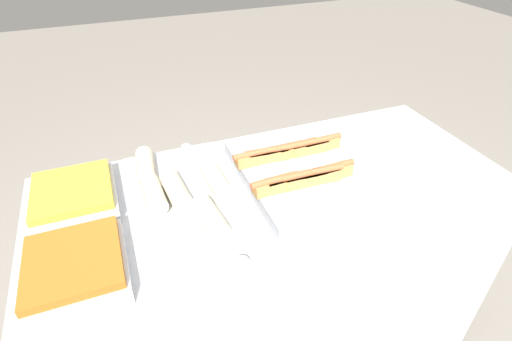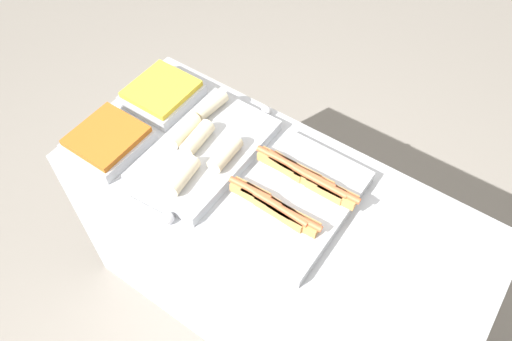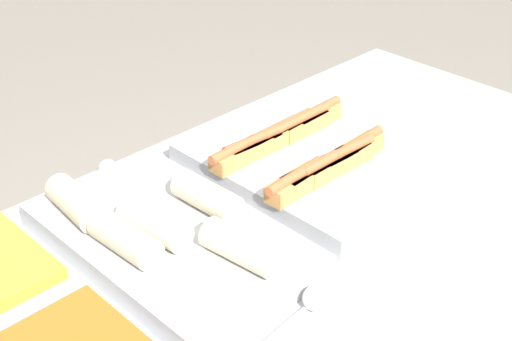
{
  "view_description": "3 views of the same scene",
  "coord_description": "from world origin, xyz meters",
  "px_view_note": "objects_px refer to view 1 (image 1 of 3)",
  "views": [
    {
      "loc": [
        -0.45,
        -0.97,
        1.75
      ],
      "look_at": [
        -0.08,
        0.0,
        1.01
      ],
      "focal_mm": 28.0,
      "sensor_mm": 36.0,
      "label": 1
    },
    {
      "loc": [
        0.52,
        -0.86,
        2.38
      ],
      "look_at": [
        -0.08,
        0.0,
        1.01
      ],
      "focal_mm": 35.0,
      "sensor_mm": 36.0,
      "label": 2
    },
    {
      "loc": [
        -0.95,
        -0.89,
        1.77
      ],
      "look_at": [
        -0.08,
        0.0,
        1.01
      ],
      "focal_mm": 50.0,
      "sensor_mm": 36.0,
      "label": 3
    }
  ],
  "objects_px": {
    "serving_spoon_near": "(236,266)",
    "tray_wraps": "(186,198)",
    "tray_side_front": "(75,268)",
    "tray_side_back": "(74,197)",
    "serving_spoon_far": "(183,150)",
    "tray_hotdogs": "(298,171)"
  },
  "relations": [
    {
      "from": "tray_side_front",
      "to": "tray_side_back",
      "type": "xyz_separation_m",
      "value": [
        0.0,
        0.31,
        0.0
      ]
    },
    {
      "from": "tray_side_back",
      "to": "serving_spoon_far",
      "type": "xyz_separation_m",
      "value": [
        0.38,
        0.17,
        -0.02
      ]
    },
    {
      "from": "tray_side_front",
      "to": "serving_spoon_near",
      "type": "relative_size",
      "value": 1.23
    },
    {
      "from": "tray_wraps",
      "to": "tray_hotdogs",
      "type": "bearing_deg",
      "value": 0.36
    },
    {
      "from": "serving_spoon_near",
      "to": "serving_spoon_far",
      "type": "xyz_separation_m",
      "value": [
        -0.01,
        0.6,
        0.0
      ]
    },
    {
      "from": "tray_hotdogs",
      "to": "serving_spoon_far",
      "type": "xyz_separation_m",
      "value": [
        -0.33,
        0.3,
        -0.02
      ]
    },
    {
      "from": "tray_hotdogs",
      "to": "tray_side_front",
      "type": "relative_size",
      "value": 1.9
    },
    {
      "from": "serving_spoon_near",
      "to": "tray_wraps",
      "type": "bearing_deg",
      "value": 101.66
    },
    {
      "from": "tray_wraps",
      "to": "serving_spoon_far",
      "type": "height_order",
      "value": "tray_wraps"
    },
    {
      "from": "tray_side_front",
      "to": "tray_side_back",
      "type": "distance_m",
      "value": 0.31
    },
    {
      "from": "tray_wraps",
      "to": "tray_side_front",
      "type": "height_order",
      "value": "tray_wraps"
    },
    {
      "from": "serving_spoon_far",
      "to": "tray_side_back",
      "type": "bearing_deg",
      "value": -155.78
    },
    {
      "from": "tray_hotdogs",
      "to": "tray_side_front",
      "type": "height_order",
      "value": "tray_hotdogs"
    },
    {
      "from": "tray_hotdogs",
      "to": "tray_wraps",
      "type": "distance_m",
      "value": 0.39
    },
    {
      "from": "tray_side_back",
      "to": "serving_spoon_near",
      "type": "height_order",
      "value": "tray_side_back"
    },
    {
      "from": "serving_spoon_far",
      "to": "serving_spoon_near",
      "type": "bearing_deg",
      "value": -89.44
    },
    {
      "from": "tray_side_front",
      "to": "serving_spoon_far",
      "type": "distance_m",
      "value": 0.61
    },
    {
      "from": "serving_spoon_near",
      "to": "serving_spoon_far",
      "type": "height_order",
      "value": "same"
    },
    {
      "from": "tray_side_back",
      "to": "serving_spoon_far",
      "type": "height_order",
      "value": "tray_side_back"
    },
    {
      "from": "tray_hotdogs",
      "to": "tray_wraps",
      "type": "xyz_separation_m",
      "value": [
        -0.39,
        -0.0,
        -0.0
      ]
    },
    {
      "from": "tray_hotdogs",
      "to": "serving_spoon_near",
      "type": "height_order",
      "value": "tray_hotdogs"
    },
    {
      "from": "tray_wraps",
      "to": "serving_spoon_near",
      "type": "xyz_separation_m",
      "value": [
        0.06,
        -0.3,
        -0.02
      ]
    }
  ]
}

